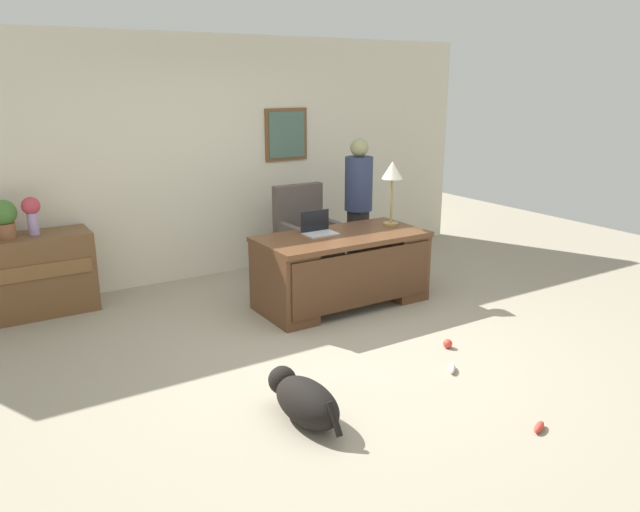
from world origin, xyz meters
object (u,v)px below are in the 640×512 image
at_px(potted_plant, 4,217).
at_px(dog_toy_ball, 448,344).
at_px(laptop, 318,228).
at_px(dog_toy_plush, 539,427).
at_px(desk_lamp, 392,174).
at_px(armchair, 305,238).
at_px(vase_with_flowers, 31,211).
at_px(person_standing, 358,206).
at_px(desk, 343,267).
at_px(credenza, 7,279).
at_px(dog_lying, 304,400).
at_px(dog_toy_bone, 452,368).

distance_m(potted_plant, dog_toy_ball, 4.20).
xyz_separation_m(laptop, dog_toy_ball, (0.36, -1.53, -0.75)).
bearing_deg(dog_toy_plush, desk_lamp, 71.87).
height_order(armchair, laptop, armchair).
distance_m(laptop, vase_with_flowers, 2.73).
height_order(person_standing, laptop, person_standing).
distance_m(desk, dog_toy_plush, 2.66).
relative_size(potted_plant, dog_toy_ball, 4.60).
relative_size(credenza, potted_plant, 4.37).
bearing_deg(desk, armchair, 82.48).
height_order(dog_lying, laptop, laptop).
bearing_deg(dog_toy_plush, dog_lying, 143.42).
bearing_deg(dog_toy_bone, laptop, 92.50).
bearing_deg(potted_plant, dog_toy_plush, -56.62).
distance_m(desk, person_standing, 1.18).
bearing_deg(dog_lying, dog_toy_plush, -36.58).
distance_m(desk, vase_with_flowers, 3.03).
height_order(armchair, dog_lying, armchair).
height_order(armchair, potted_plant, potted_plant).
distance_m(dog_lying, laptop, 2.36).
height_order(dog_toy_ball, dog_toy_bone, dog_toy_ball).
height_order(desk_lamp, dog_toy_ball, desk_lamp).
bearing_deg(potted_plant, desk_lamp, -19.95).
distance_m(person_standing, dog_lying, 3.42).
relative_size(desk, armchair, 1.59).
distance_m(person_standing, dog_toy_plush, 3.66).
relative_size(armchair, potted_plant, 2.97).
relative_size(desk_lamp, dog_toy_ball, 8.55).
xyz_separation_m(credenza, vase_with_flowers, (0.29, 0.00, 0.63)).
bearing_deg(dog_lying, vase_with_flowers, 110.57).
bearing_deg(potted_plant, dog_toy_bone, -48.13).
bearing_deg(desk_lamp, vase_with_flowers, 158.72).
bearing_deg(person_standing, dog_toy_plush, -105.87).
bearing_deg(dog_lying, credenza, 115.17).
bearing_deg(dog_toy_bone, person_standing, 71.05).
distance_m(laptop, dog_toy_ball, 1.74).
bearing_deg(dog_toy_bone, credenza, 132.41).
height_order(dog_lying, desk_lamp, desk_lamp).
distance_m(vase_with_flowers, dog_toy_ball, 4.03).
bearing_deg(desk_lamp, desk, -171.67).
height_order(desk, dog_toy_ball, desk).
bearing_deg(laptop, desk, -43.21).
height_order(person_standing, desk_lamp, person_standing).
distance_m(dog_lying, desk_lamp, 3.01).
bearing_deg(armchair, laptop, -111.85).
xyz_separation_m(desk, vase_with_flowers, (-2.63, 1.38, 0.62)).
bearing_deg(person_standing, desk_lamp, -96.84).
xyz_separation_m(desk, person_standing, (0.76, 0.81, 0.41)).
bearing_deg(credenza, dog_toy_plush, -56.10).
xyz_separation_m(credenza, person_standing, (3.67, -0.57, 0.42)).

